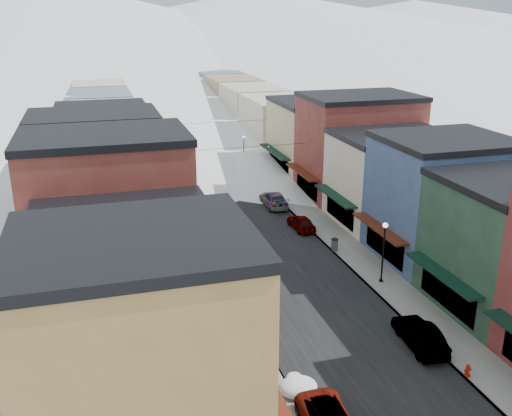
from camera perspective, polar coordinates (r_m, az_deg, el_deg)
road at (r=81.96m, az=-5.65°, el=4.83°), size 10.00×160.00×0.01m
sidewalk_left at (r=81.05m, az=-10.25°, el=4.50°), size 3.20×160.00×0.15m
sidewalk_right at (r=83.35m, az=-1.17°, el=5.21°), size 3.20×160.00×0.15m
curb_left at (r=81.22m, az=-9.16°, el=4.59°), size 0.10×160.00×0.15m
curb_right at (r=82.98m, az=-2.21°, el=5.13°), size 0.10×160.00×0.15m
bldg_l_yellow at (r=26.43m, az=-11.47°, el=-14.22°), size 11.30×8.70×11.50m
bldg_l_cream at (r=34.31m, az=-12.69°, el=-7.98°), size 11.30×8.20×9.50m
bldg_l_brick_near at (r=41.07m, az=-14.35°, el=-1.22°), size 12.30×8.20×12.50m
bldg_l_grayblue at (r=49.68m, az=-14.05°, el=0.22°), size 11.30×9.20×9.00m
bldg_l_brick_far at (r=58.03m, az=-15.56°, el=3.83°), size 13.30×9.20×11.00m
bldg_l_tan at (r=67.87m, az=-14.89°, el=5.62°), size 11.30×11.20×10.00m
bldg_r_blue at (r=50.11m, az=18.03°, el=0.91°), size 11.30×9.20×10.50m
bldg_r_cream at (r=57.86m, az=13.49°, el=2.94°), size 12.30×9.20×9.00m
bldg_r_brick_far at (r=65.47m, az=10.13°, el=6.16°), size 13.30×9.20×11.50m
bldg_r_tan at (r=74.18m, az=6.00°, el=7.07°), size 11.30×11.20×9.50m
distant_blocks at (r=103.43m, az=-8.16°, el=9.97°), size 34.00×55.00×8.00m
mountain_ridge at (r=295.43m, az=-18.01°, el=17.13°), size 670.00×340.00×34.00m
overhead_cables at (r=68.63m, az=-3.84°, el=7.38°), size 16.40×15.04×0.04m
car_silver_sedan at (r=40.34m, az=0.24°, el=-9.64°), size 1.89×4.22×1.41m
car_dark_hatch at (r=55.33m, az=-4.65°, el=-1.36°), size 2.05×5.02×1.62m
car_silver_wagon at (r=60.87m, az=-5.87°, el=0.54°), size 2.94×5.91×1.65m
car_green_sedan at (r=38.16m, az=16.05°, el=-12.11°), size 2.09×5.01×1.61m
car_gray_suv at (r=55.40m, az=4.53°, el=-1.45°), size 1.85×4.22×1.42m
car_black_sedan at (r=61.82m, az=1.79°, el=0.89°), size 2.37×5.46×1.57m
car_lane_silver at (r=81.74m, az=-6.52°, el=5.37°), size 2.65×5.25×1.71m
car_lane_white at (r=83.65m, az=-5.40°, el=5.60°), size 2.30×4.87×1.34m
fire_hydrant at (r=36.26m, az=20.41°, el=-14.99°), size 0.44×0.34×0.76m
trash_can at (r=50.61m, az=7.86°, el=-3.63°), size 0.63×0.63×1.07m
streetlamp_near at (r=44.59m, az=12.66°, el=-3.62°), size 0.41×0.41×4.89m
streetlamp_far at (r=77.69m, az=-1.22°, el=6.16°), size 0.34×0.34×4.04m
snow_pile_near at (r=33.14m, az=4.19°, el=-17.35°), size 2.18×2.54×0.92m
snow_pile_mid at (r=47.05m, az=-2.38°, el=-5.61°), size 2.20×2.55×0.93m
snow_pile_far at (r=61.37m, az=-6.27°, el=0.35°), size 2.39×2.67×1.01m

